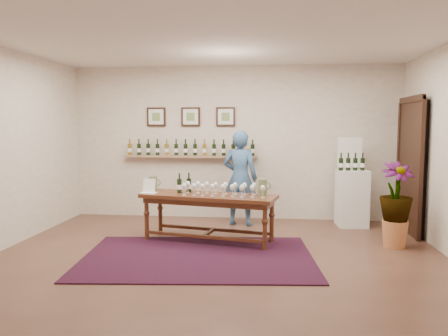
# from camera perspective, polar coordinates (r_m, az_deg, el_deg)

# --- Properties ---
(ground) EXTENTS (6.00, 6.00, 0.00)m
(ground) POSITION_cam_1_polar(r_m,az_deg,el_deg) (5.82, -0.86, -11.62)
(ground) COLOR #4C2F21
(ground) RESTS_ON ground
(room_shell) EXTENTS (6.00, 6.00, 6.00)m
(room_shell) POSITION_cam_1_polar(r_m,az_deg,el_deg) (7.54, 17.07, 0.76)
(room_shell) COLOR beige
(room_shell) RESTS_ON ground
(rug) EXTENTS (3.15, 2.25, 0.02)m
(rug) POSITION_cam_1_polar(r_m,az_deg,el_deg) (5.83, -3.41, -11.52)
(rug) COLOR #420B14
(rug) RESTS_ON ground
(tasting_table) EXTENTS (2.08, 1.03, 0.71)m
(tasting_table) POSITION_cam_1_polar(r_m,az_deg,el_deg) (6.47, -2.04, -4.40)
(tasting_table) COLOR #401810
(tasting_table) RESTS_ON ground
(table_glasses) EXTENTS (1.35, 0.41, 0.18)m
(table_glasses) POSITION_cam_1_polar(r_m,az_deg,el_deg) (6.37, 0.02, -2.74)
(table_glasses) COLOR silver
(table_glasses) RESTS_ON tasting_table
(table_bottles) EXTENTS (0.31, 0.19, 0.31)m
(table_bottles) POSITION_cam_1_polar(r_m,az_deg,el_deg) (6.63, -5.23, -1.88)
(table_bottles) COLOR black
(table_bottles) RESTS_ON tasting_table
(pitcher_left) EXTENTS (0.18, 0.18, 0.24)m
(pitcher_left) POSITION_cam_1_polar(r_m,az_deg,el_deg) (6.82, -9.24, -2.05)
(pitcher_left) COLOR #636D44
(pitcher_left) RESTS_ON tasting_table
(pitcher_right) EXTENTS (0.19, 0.19, 0.24)m
(pitcher_right) POSITION_cam_1_polar(r_m,az_deg,el_deg) (6.36, 5.05, -2.52)
(pitcher_right) COLOR #636D44
(pitcher_right) RESTS_ON tasting_table
(menu_card) EXTENTS (0.25, 0.20, 0.21)m
(menu_card) POSITION_cam_1_polar(r_m,az_deg,el_deg) (6.71, -9.74, -2.28)
(menu_card) COLOR white
(menu_card) RESTS_ON tasting_table
(display_pedestal) EXTENTS (0.52, 0.52, 0.97)m
(display_pedestal) POSITION_cam_1_polar(r_m,az_deg,el_deg) (7.79, 16.35, -3.79)
(display_pedestal) COLOR white
(display_pedestal) RESTS_ON ground
(pedestal_bottles) EXTENTS (0.27, 0.09, 0.27)m
(pedestal_bottles) POSITION_cam_1_polar(r_m,az_deg,el_deg) (7.63, 16.35, 0.68)
(pedestal_bottles) COLOR black
(pedestal_bottles) RESTS_ON display_pedestal
(info_sign) EXTENTS (0.42, 0.05, 0.58)m
(info_sign) POSITION_cam_1_polar(r_m,az_deg,el_deg) (7.82, 16.11, 1.95)
(info_sign) COLOR white
(info_sign) RESTS_ON display_pedestal
(potted_plant) EXTENTS (0.66, 0.66, 1.05)m
(potted_plant) POSITION_cam_1_polar(r_m,az_deg,el_deg) (6.61, 21.53, -4.48)
(potted_plant) COLOR #BC703E
(potted_plant) RESTS_ON ground
(person) EXTENTS (0.67, 0.50, 1.64)m
(person) POSITION_cam_1_polar(r_m,az_deg,el_deg) (7.50, 2.12, -1.31)
(person) COLOR #375A83
(person) RESTS_ON ground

